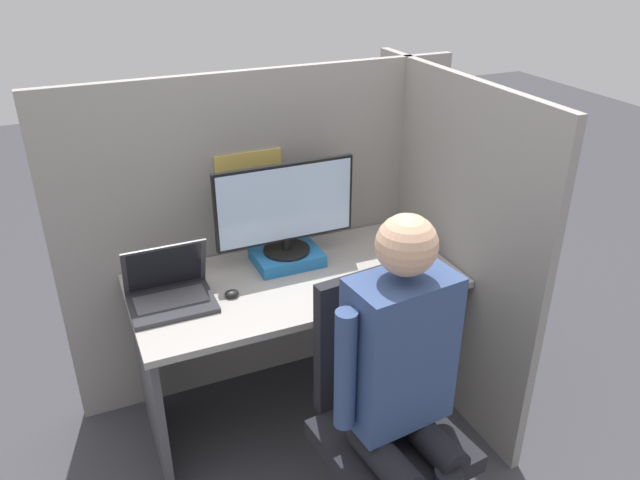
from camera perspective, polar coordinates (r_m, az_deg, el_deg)
The scene contains 12 objects.
ground_plane at distance 2.87m, azimuth 0.50°, elevation -19.13°, with size 12.00×12.00×0.00m, color #3D3D42.
cubicle_panel_back at distance 2.93m, azimuth -4.91°, elevation 0.56°, with size 1.87×0.05×1.53m.
cubicle_panel_right at distance 2.89m, azimuth 11.38°, elevation -0.37°, with size 0.04×1.29×1.53m.
desk at distance 2.75m, azimuth -2.27°, elevation -6.73°, with size 1.37×0.66×0.72m.
paper_box at distance 2.77m, azimuth -3.04°, elevation -1.52°, with size 0.29×0.23×0.06m.
monitor at distance 2.67m, azimuth -3.19°, elevation 3.02°, with size 0.62×0.21×0.41m.
laptop at distance 2.54m, azimuth -13.56°, elevation -4.67°, with size 0.33×0.25×0.25m.
mouse at distance 2.55m, azimuth -8.07°, elevation -4.88°, with size 0.06×0.05×0.03m.
stapler at distance 2.85m, azimuth 8.87°, elevation -1.07°, with size 0.04×0.14×0.04m.
carrot_toy at distance 2.51m, azimuth 1.14°, elevation -5.02°, with size 0.04×0.16×0.04m.
office_chair at distance 2.34m, azimuth 5.72°, elevation -15.06°, with size 0.53×0.57×0.98m.
person at distance 2.07m, azimuth 7.68°, elevation -12.41°, with size 0.48×0.43×1.31m.
Camera 1 is at (-0.82, -1.81, 2.07)m, focal length 35.00 mm.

